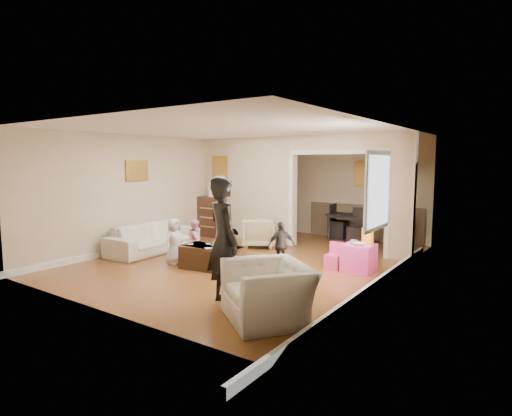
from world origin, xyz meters
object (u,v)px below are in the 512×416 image
Objects in this scene: coffee_table at (213,257)px; child_kneel_b at (196,240)px; armchair_back at (259,232)px; adult_person at (224,241)px; play_table at (359,258)px; sofa at (154,238)px; dining_table at (367,228)px; table_lamp at (213,190)px; child_kneel_a at (174,241)px; child_toddler at (281,245)px; armchair_front at (268,292)px; cyan_cup at (353,242)px; dresser at (213,217)px; coffee_cup at (215,245)px.

coffee_table is 1.38× the size of child_kneel_b.
armchair_back is 0.41× the size of adult_person.
play_table is 3.22m from child_kneel_b.
sofa is 1.13× the size of dining_table.
table_lamp is 3.14m from child_kneel_a.
table_lamp is 4.11m from dining_table.
child_kneel_b is at bearing -35.28° from child_toddler.
armchair_back is 4.58m from armchair_front.
child_kneel_a is at bearing -167.27° from armchair_front.
child_kneel_a is at bearing -116.79° from sofa.
armchair_back is 2.08m from child_toddler.
play_table is 3.53m from child_kneel_a.
sofa is at bearing 18.19° from armchair_back.
armchair_front is 2.10× the size of play_table.
cyan_cup is at bearing -64.33° from child_kneel_a.
table_lamp is (-0.16, 2.19, 0.94)m from sofa.
child_kneel_b is at bearing -56.61° from table_lamp.
coffee_table is at bearing -149.72° from play_table.
cyan_cup reaches higher than play_table.
armchair_back is 1.91m from child_kneel_b.
dresser reaches higher than coffee_cup.
child_toddler is (3.25, -1.82, -0.81)m from table_lamp.
armchair_back reaches higher than coffee_cup.
child_kneel_b is (1.50, -2.27, -0.84)m from table_lamp.
cyan_cup is at bearing -100.67° from child_kneel_b.
armchair_back is at bearing -33.80° from adult_person.
dining_table is 3.54m from child_toddler.
child_kneel_b is (-2.08, 1.66, -0.49)m from adult_person.
adult_person is 2.17× the size of child_kneel_b.
child_kneel_a is at bearing -63.68° from dresser.
child_kneel_a is at bearing 131.87° from child_kneel_b.
cyan_cup is at bearing -80.45° from sofa.
table_lamp is 4.50× the size of cyan_cup.
table_lamp reaches higher than child_toddler.
table_lamp reaches higher than sofa.
adult_person is 2.58m from child_kneel_a.
cyan_cup is (-0.10, -0.05, 0.29)m from play_table.
armchair_back is 2.90m from play_table.
cyan_cup is 0.04× the size of dining_table.
armchair_front is at bearing -151.55° from child_kneel_b.
sofa is 2.60× the size of child_kneel_b.
adult_person reaches higher than armchair_front.
armchair_back is 0.39× the size of dining_table.
dining_table is (-0.89, 2.91, 0.08)m from play_table.
play_table is (4.37, 0.98, -0.06)m from sofa.
play_table is 0.28× the size of dining_table.
coffee_table is (-2.23, 1.52, -0.14)m from armchair_front.
adult_person reaches higher than child_toddler.
child_kneel_a is at bearing -24.35° from child_toddler.
adult_person is at bearing -119.69° from sofa.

